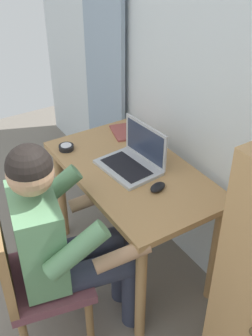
{
  "coord_description": "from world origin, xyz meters",
  "views": [
    {
      "loc": [
        1.16,
        0.8,
        2.01
      ],
      "look_at": [
        -0.32,
        1.73,
        0.83
      ],
      "focal_mm": 43.96,
      "sensor_mm": 36.0,
      "label": 1
    }
  ],
  "objects_px": {
    "person_seated": "(65,236)",
    "computer_mouse": "(158,187)",
    "desk": "(132,186)",
    "notebook_pad": "(125,132)",
    "chair": "(31,274)",
    "desk_clock": "(66,147)",
    "laptop": "(134,159)"
  },
  "relations": [
    {
      "from": "laptop",
      "to": "notebook_pad",
      "type": "distance_m",
      "value": 0.39
    },
    {
      "from": "notebook_pad",
      "to": "chair",
      "type": "bearing_deg",
      "value": -42.47
    },
    {
      "from": "desk",
      "to": "chair",
      "type": "height_order",
      "value": "chair"
    },
    {
      "from": "person_seated",
      "to": "notebook_pad",
      "type": "bearing_deg",
      "value": 130.24
    },
    {
      "from": "person_seated",
      "to": "laptop",
      "type": "bearing_deg",
      "value": 113.98
    },
    {
      "from": "laptop",
      "to": "notebook_pad",
      "type": "relative_size",
      "value": 1.72
    },
    {
      "from": "chair",
      "to": "computer_mouse",
      "type": "relative_size",
      "value": 8.63
    },
    {
      "from": "desk",
      "to": "chair",
      "type": "xyz_separation_m",
      "value": [
        0.19,
        -0.7,
        -0.13
      ]
    },
    {
      "from": "laptop",
      "to": "computer_mouse",
      "type": "relative_size",
      "value": 3.62
    },
    {
      "from": "chair",
      "to": "person_seated",
      "type": "xyz_separation_m",
      "value": [
        0.03,
        0.18,
        0.18
      ]
    },
    {
      "from": "laptop",
      "to": "computer_mouse",
      "type": "distance_m",
      "value": 0.25
    },
    {
      "from": "person_seated",
      "to": "notebook_pad",
      "type": "relative_size",
      "value": 5.63
    },
    {
      "from": "desk",
      "to": "chair",
      "type": "relative_size",
      "value": 1.23
    },
    {
      "from": "computer_mouse",
      "to": "desk_clock",
      "type": "height_order",
      "value": "computer_mouse"
    },
    {
      "from": "computer_mouse",
      "to": "desk_clock",
      "type": "xyz_separation_m",
      "value": [
        -0.61,
        -0.23,
        -0.0
      ]
    },
    {
      "from": "person_seated",
      "to": "computer_mouse",
      "type": "bearing_deg",
      "value": 89.34
    },
    {
      "from": "computer_mouse",
      "to": "notebook_pad",
      "type": "relative_size",
      "value": 0.48
    },
    {
      "from": "person_seated",
      "to": "desk_clock",
      "type": "distance_m",
      "value": 0.68
    },
    {
      "from": "desk",
      "to": "notebook_pad",
      "type": "relative_size",
      "value": 5.07
    },
    {
      "from": "laptop",
      "to": "computer_mouse",
      "type": "xyz_separation_m",
      "value": [
        0.25,
        -0.01,
        -0.04
      ]
    },
    {
      "from": "desk",
      "to": "computer_mouse",
      "type": "distance_m",
      "value": 0.27
    },
    {
      "from": "computer_mouse",
      "to": "notebook_pad",
      "type": "distance_m",
      "value": 0.63
    },
    {
      "from": "chair",
      "to": "notebook_pad",
      "type": "relative_size",
      "value": 4.11
    },
    {
      "from": "desk_clock",
      "to": "computer_mouse",
      "type": "bearing_deg",
      "value": 20.59
    },
    {
      "from": "laptop",
      "to": "desk_clock",
      "type": "bearing_deg",
      "value": -146.34
    },
    {
      "from": "chair",
      "to": "computer_mouse",
      "type": "height_order",
      "value": "chair"
    },
    {
      "from": "chair",
      "to": "desk_clock",
      "type": "bearing_deg",
      "value": 140.17
    },
    {
      "from": "person_seated",
      "to": "computer_mouse",
      "type": "height_order",
      "value": "person_seated"
    },
    {
      "from": "desk",
      "to": "computer_mouse",
      "type": "relative_size",
      "value": 10.64
    },
    {
      "from": "desk_clock",
      "to": "notebook_pad",
      "type": "xyz_separation_m",
      "value": [
        0.01,
        0.4,
        -0.01
      ]
    },
    {
      "from": "person_seated",
      "to": "desk",
      "type": "bearing_deg",
      "value": 113.4
    },
    {
      "from": "desk",
      "to": "notebook_pad",
      "type": "height_order",
      "value": "notebook_pad"
    }
  ]
}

